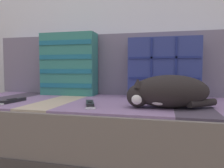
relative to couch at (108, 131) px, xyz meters
The scene contains 7 objects.
couch is the anchor object (origin of this frame).
sofa_backrest 0.53m from the couch, 90.00° to the left, with size 1.87×0.14×0.43m.
throw_pillow_quilted 0.52m from the couch, 32.65° to the left, with size 0.44×0.14×0.38m.
throw_pillow_striped 0.56m from the couch, 149.52° to the left, with size 0.38×0.14×0.43m.
sleeping_cat 0.45m from the couch, 28.96° to the right, with size 0.41×0.25×0.15m.
game_remote_near 0.56m from the couch, 156.95° to the right, with size 0.06×0.21×0.02m.
game_remote_far 0.29m from the couch, 100.89° to the right, with size 0.11×0.20×0.02m.
Camera 1 is at (0.32, -1.08, 0.55)m, focal length 35.00 mm.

